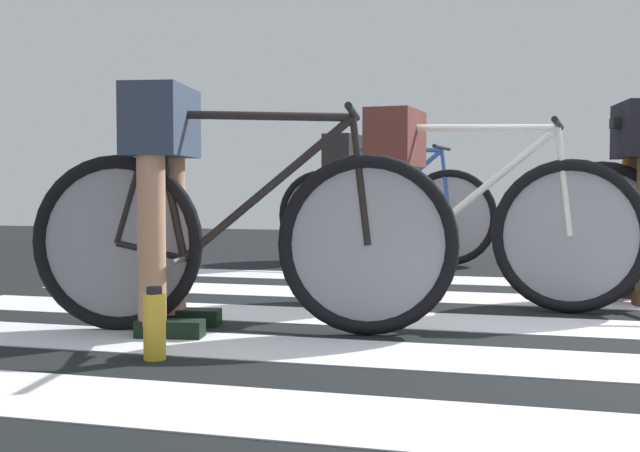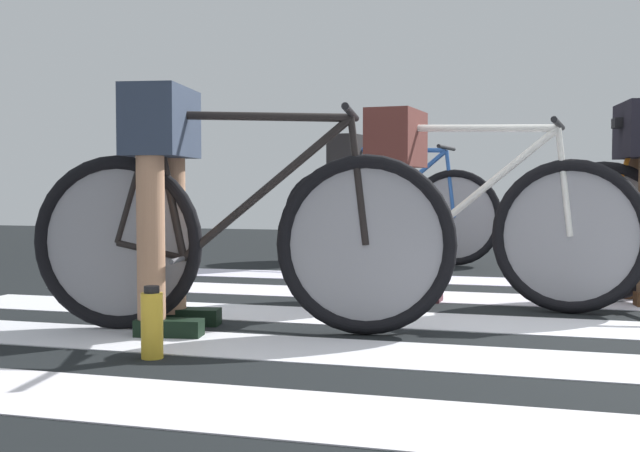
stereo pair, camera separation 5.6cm
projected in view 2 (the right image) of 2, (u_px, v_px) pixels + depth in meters
ground at (526, 334)px, 3.24m from camera, size 18.00×14.00×0.02m
crosswalk_markings at (505, 341)px, 3.03m from camera, size 5.47×4.28×0.00m
bicycle_1_of_4 at (238, 237)px, 3.20m from camera, size 1.72×0.54×0.93m
cyclist_1_of_4 at (163, 174)px, 3.23m from camera, size 0.37×0.44×0.99m
bicycle_2_of_4 at (459, 228)px, 3.85m from camera, size 1.73×0.52×0.93m
cyclist_2_of_4 at (397, 179)px, 3.95m from camera, size 0.34×0.43×0.97m
bicycle_4_of_4 at (387, 213)px, 6.11m from camera, size 1.73×0.52×0.93m
cyclist_4_of_4 at (349, 180)px, 6.21m from camera, size 0.35×0.43×0.99m
water_bottle at (152, 324)px, 2.72m from camera, size 0.08×0.08×0.25m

